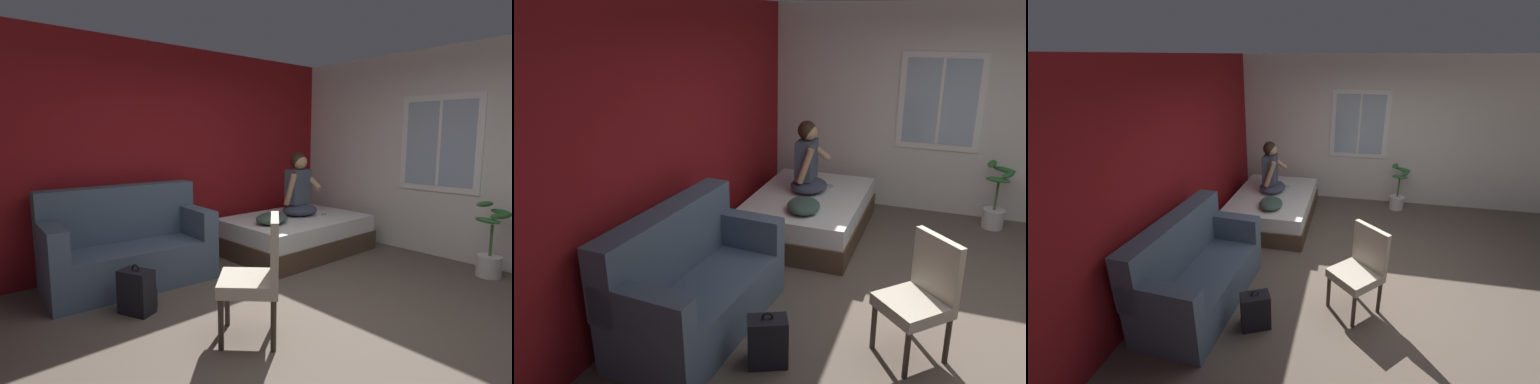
{
  "view_description": "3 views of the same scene",
  "coord_description": "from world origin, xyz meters",
  "views": [
    {
      "loc": [
        -2.46,
        -1.95,
        1.6
      ],
      "look_at": [
        0.82,
        1.84,
        0.88
      ],
      "focal_mm": 28.0,
      "sensor_mm": 36.0,
      "label": 1
    },
    {
      "loc": [
        -3.99,
        0.21,
        2.53
      ],
      "look_at": [
        0.32,
        1.82,
        0.89
      ],
      "focal_mm": 35.0,
      "sensor_mm": 36.0,
      "label": 2
    },
    {
      "loc": [
        -3.75,
        0.45,
        2.68
      ],
      "look_at": [
        0.55,
        1.37,
        0.91
      ],
      "focal_mm": 24.0,
      "sensor_mm": 36.0,
      "label": 3
    }
  ],
  "objects": [
    {
      "name": "ground_plane",
      "position": [
        0.0,
        0.0,
        0.0
      ],
      "size": [
        40.0,
        40.0,
        0.0
      ],
      "primitive_type": "plane",
      "color": "brown"
    },
    {
      "name": "wall_back_accent",
      "position": [
        0.0,
        2.68,
        1.35
      ],
      "size": [
        10.43,
        0.16,
        2.7
      ],
      "primitive_type": "cube",
      "color": "maroon",
      "rests_on": "ground"
    },
    {
      "name": "wall_side_with_window",
      "position": [
        2.79,
        0.01,
        1.35
      ],
      "size": [
        0.19,
        6.6,
        2.7
      ],
      "color": "silver",
      "rests_on": "ground"
    },
    {
      "name": "bed",
      "position": [
        1.46,
        1.75,
        0.24
      ],
      "size": [
        1.92,
        1.31,
        0.48
      ],
      "color": "#4C3828",
      "rests_on": "ground"
    },
    {
      "name": "couch",
      "position": [
        -0.77,
        2.11,
        0.39
      ],
      "size": [
        1.75,
        0.93,
        1.04
      ],
      "color": "#47566B",
      "rests_on": "ground"
    },
    {
      "name": "side_chair",
      "position": [
        -0.5,
        0.29,
        0.53
      ],
      "size": [
        0.65,
        0.65,
        0.98
      ],
      "color": "#382D23",
      "rests_on": "ground"
    },
    {
      "name": "person_seated",
      "position": [
        1.59,
        1.81,
        0.84
      ],
      "size": [
        0.52,
        0.45,
        0.88
      ],
      "color": "#383D51",
      "rests_on": "bed"
    },
    {
      "name": "backpack",
      "position": [
        -1.02,
        1.34,
        0.19
      ],
      "size": [
        0.32,
        0.35,
        0.46
      ],
      "color": "black",
      "rests_on": "ground"
    },
    {
      "name": "throw_pillow",
      "position": [
        0.93,
        1.65,
        0.55
      ],
      "size": [
        0.55,
        0.47,
        0.14
      ],
      "primitive_type": "ellipsoid",
      "rotation": [
        0.0,
        0.0,
        0.24
      ],
      "color": "#385147",
      "rests_on": "bed"
    },
    {
      "name": "cell_phone",
      "position": [
        1.85,
        1.58,
        0.48
      ],
      "size": [
        0.16,
        0.14,
        0.01
      ],
      "primitive_type": "cube",
      "rotation": [
        0.0,
        0.0,
        2.16
      ],
      "color": "#B7B7BC",
      "rests_on": "bed"
    },
    {
      "name": "potted_plant",
      "position": [
        2.39,
        -0.39,
        0.3
      ],
      "size": [
        0.39,
        0.37,
        0.85
      ],
      "color": "silver",
      "rests_on": "ground"
    }
  ]
}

